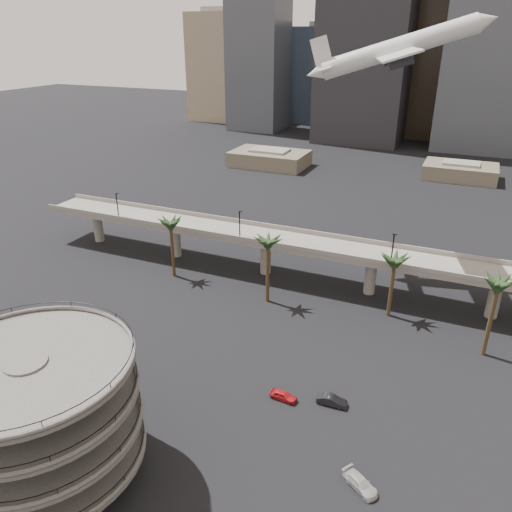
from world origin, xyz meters
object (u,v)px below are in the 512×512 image
at_px(airborne_jet, 397,49).
at_px(car_c, 360,483).
at_px(car_b, 332,400).
at_px(parking_ramp, 37,411).
at_px(overpass, 317,249).
at_px(car_a, 283,395).

height_order(airborne_jet, car_c, airborne_jet).
bearing_deg(car_b, parking_ramp, 130.85).
relative_size(parking_ramp, overpass, 0.17).
xyz_separation_m(parking_ramp, car_c, (32.88, 12.92, -9.17)).
bearing_deg(parking_ramp, car_a, 49.72).
bearing_deg(car_a, airborne_jet, 1.93).
height_order(car_a, car_c, same).
distance_m(car_a, car_c, 16.74).
relative_size(airborne_jet, car_b, 8.23).
xyz_separation_m(overpass, car_c, (19.88, -46.08, -6.68)).
xyz_separation_m(airborne_jet, car_b, (4.27, -49.66, -43.12)).
xyz_separation_m(overpass, airborne_jet, (8.91, 15.60, 36.47)).
xyz_separation_m(parking_ramp, car_a, (19.70, 23.25, -9.17)).
bearing_deg(parking_ramp, airborne_jet, 73.63).
bearing_deg(overpass, car_c, -66.67).
bearing_deg(airborne_jet, car_c, -95.52).
xyz_separation_m(airborne_jet, car_a, (-2.21, -51.35, -43.15)).
distance_m(airborne_jet, car_a, 67.11).
bearing_deg(overpass, airborne_jet, 60.27).
xyz_separation_m(overpass, car_b, (13.18, -34.06, -6.65)).
height_order(overpass, car_a, overpass).
relative_size(overpass, car_c, 28.46).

